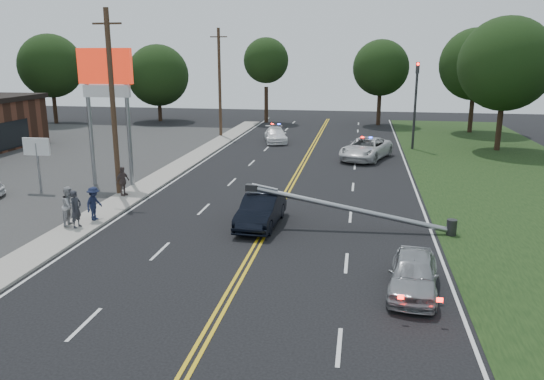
% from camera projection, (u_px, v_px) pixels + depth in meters
% --- Properties ---
extents(ground, '(120.00, 120.00, 0.00)m').
position_uv_depth(ground, '(225.00, 303.00, 16.78)').
color(ground, black).
rests_on(ground, ground).
extents(sidewalk, '(1.80, 70.00, 0.12)m').
position_uv_depth(sidewalk, '(117.00, 204.00, 27.68)').
color(sidewalk, '#9A958B').
rests_on(sidewalk, ground).
extents(centerline_yellow, '(0.36, 80.00, 0.00)m').
position_uv_depth(centerline_yellow, '(275.00, 213.00, 26.33)').
color(centerline_yellow, gold).
rests_on(centerline_yellow, ground).
extents(pylon_sign, '(3.20, 0.35, 8.00)m').
position_uv_depth(pylon_sign, '(106.00, 84.00, 30.36)').
color(pylon_sign, gray).
rests_on(pylon_sign, ground).
extents(small_sign, '(1.60, 0.14, 3.10)m').
position_uv_depth(small_sign, '(37.00, 151.00, 29.93)').
color(small_sign, gray).
rests_on(small_sign, ground).
extents(traffic_signal, '(0.28, 0.41, 7.05)m').
position_uv_depth(traffic_signal, '(416.00, 98.00, 43.04)').
color(traffic_signal, '#2D2D30').
rests_on(traffic_signal, ground).
extents(fallen_streetlight, '(9.36, 0.44, 1.91)m').
position_uv_depth(fallen_streetlight, '(361.00, 211.00, 23.52)').
color(fallen_streetlight, '#2D2D30').
rests_on(fallen_streetlight, ground).
extents(utility_pole_mid, '(1.60, 0.28, 10.00)m').
position_uv_depth(utility_pole_mid, '(113.00, 104.00, 28.47)').
color(utility_pole_mid, '#382619').
rests_on(utility_pole_mid, ground).
extents(utility_pole_far, '(1.60, 0.28, 10.00)m').
position_uv_depth(utility_pole_far, '(220.00, 83.00, 49.48)').
color(utility_pole_far, '#382619').
rests_on(utility_pole_far, ground).
extents(tree_4, '(7.00, 7.00, 9.89)m').
position_uv_depth(tree_4, '(51.00, 66.00, 59.02)').
color(tree_4, black).
rests_on(tree_4, ground).
extents(tree_5, '(7.04, 7.04, 8.80)m').
position_uv_depth(tree_5, '(158.00, 75.00, 61.33)').
color(tree_5, black).
rests_on(tree_5, ground).
extents(tree_6, '(5.08, 5.08, 9.52)m').
position_uv_depth(tree_6, '(266.00, 61.00, 59.66)').
color(tree_6, black).
rests_on(tree_6, ground).
extents(tree_7, '(6.06, 6.06, 9.26)m').
position_uv_depth(tree_7, '(381.00, 68.00, 57.62)').
color(tree_7, black).
rests_on(tree_7, ground).
extents(tree_8, '(7.01, 7.01, 10.21)m').
position_uv_depth(tree_8, '(476.00, 64.00, 51.88)').
color(tree_8, black).
rests_on(tree_8, ground).
extents(tree_9, '(7.39, 7.39, 10.60)m').
position_uv_depth(tree_9, '(506.00, 64.00, 41.86)').
color(tree_9, black).
rests_on(tree_9, ground).
extents(crashed_sedan, '(1.77, 4.50, 1.46)m').
position_uv_depth(crashed_sedan, '(261.00, 210.00, 24.22)').
color(crashed_sedan, black).
rests_on(crashed_sedan, ground).
extents(waiting_sedan, '(2.00, 4.04, 1.32)m').
position_uv_depth(waiting_sedan, '(413.00, 274.00, 17.40)').
color(waiting_sedan, '#96999D').
rests_on(waiting_sedan, ground).
extents(emergency_a, '(4.39, 6.30, 1.60)m').
position_uv_depth(emergency_a, '(366.00, 149.00, 39.65)').
color(emergency_a, silver).
rests_on(emergency_a, ground).
extents(emergency_b, '(2.84, 4.80, 1.30)m').
position_uv_depth(emergency_b, '(276.00, 135.00, 47.31)').
color(emergency_b, white).
rests_on(emergency_b, ground).
extents(bystander_a, '(0.49, 0.67, 1.70)m').
position_uv_depth(bystander_a, '(76.00, 209.00, 23.60)').
color(bystander_a, '#282930').
rests_on(bystander_a, sidewalk).
extents(bystander_b, '(0.74, 0.92, 1.79)m').
position_uv_depth(bystander_b, '(70.00, 206.00, 23.89)').
color(bystander_b, '#A3A2A7').
rests_on(bystander_b, sidewalk).
extents(bystander_c, '(0.72, 1.09, 1.59)m').
position_uv_depth(bystander_c, '(94.00, 203.00, 24.66)').
color(bystander_c, '#171E3A').
rests_on(bystander_c, sidewalk).
extents(bystander_d, '(0.69, 1.02, 1.61)m').
position_uv_depth(bystander_d, '(123.00, 181.00, 28.92)').
color(bystander_d, '#514341').
rests_on(bystander_d, sidewalk).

